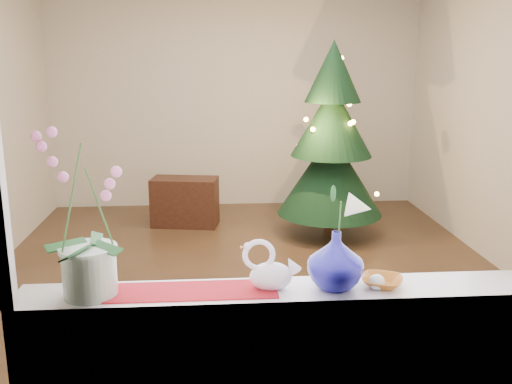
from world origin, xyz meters
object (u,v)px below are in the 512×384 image
xmas_tree (331,140)px  side_table (185,202)px  blue_vase (336,256)px  paperweight (377,282)px  swan (271,266)px  amber_dish (382,282)px  orchid_pot (85,214)px

xmas_tree → side_table: 1.76m
blue_vase → paperweight: bearing=-12.0°
blue_vase → side_table: 4.15m
paperweight → side_table: 4.20m
xmas_tree → side_table: size_ratio=2.80×
swan → amber_dish: (0.47, -0.01, -0.09)m
swan → blue_vase: 0.27m
amber_dish → orchid_pot: bearing=179.9°
blue_vase → amber_dish: 0.24m
orchid_pot → paperweight: bearing=-1.7°
orchid_pot → paperweight: size_ratio=10.17×
amber_dish → blue_vase: bearing=179.0°
swan → side_table: size_ratio=0.34×
orchid_pot → swan: 0.77m
swan → blue_vase: blue_vase is taller
paperweight → xmas_tree: size_ratio=0.03×
paperweight → amber_dish: 0.05m
orchid_pot → blue_vase: orchid_pot is taller
paperweight → side_table: size_ratio=0.09×
orchid_pot → blue_vase: size_ratio=2.44×
blue_vase → amber_dish: size_ratio=1.94×
amber_dish → side_table: bearing=104.4°
blue_vase → xmas_tree: size_ratio=0.14×
orchid_pot → paperweight: (1.17, -0.03, -0.31)m
xmas_tree → side_table: xmas_tree is taller
paperweight → amber_dish: size_ratio=0.46×
amber_dish → paperweight: bearing=-135.9°
paperweight → xmas_tree: xmas_tree is taller
swan → blue_vase: bearing=7.7°
side_table → amber_dish: bearing=-66.1°
orchid_pot → swan: (0.73, 0.01, -0.24)m
swan → xmas_tree: xmas_tree is taller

